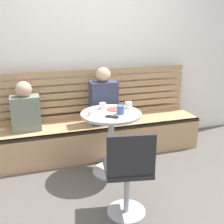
{
  "coord_description": "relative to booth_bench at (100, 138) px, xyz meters",
  "views": [
    {
      "loc": [
        -0.9,
        -2.12,
        1.69
      ],
      "look_at": [
        -0.01,
        0.66,
        0.75
      ],
      "focal_mm": 44.37,
      "sensor_mm": 36.0,
      "label": 1
    }
  ],
  "objects": [
    {
      "name": "cup_espresso_small",
      "position": [
        -0.26,
        -0.56,
        0.55
      ],
      "size": [
        0.06,
        0.06,
        0.05
      ],
      "primitive_type": "cylinder",
      "color": "silver",
      "rests_on": "cafe_table"
    },
    {
      "name": "white_chair",
      "position": [
        -0.12,
        -1.35,
        0.24
      ],
      "size": [
        0.47,
        0.47,
        0.85
      ],
      "color": "#ADADB2",
      "rests_on": "ground"
    },
    {
      "name": "person_child_left",
      "position": [
        -0.92,
        0.02,
        0.48
      ],
      "size": [
        0.34,
        0.22,
        0.6
      ],
      "color": "slate",
      "rests_on": "booth_bench"
    },
    {
      "name": "phone_on_table",
      "position": [
        -0.05,
        -0.68,
        0.52
      ],
      "size": [
        0.15,
        0.14,
        0.01
      ],
      "primitive_type": "cube",
      "rotation": [
        0.0,
        0.0,
        0.88
      ],
      "color": "black",
      "rests_on": "cafe_table"
    },
    {
      "name": "back_wall",
      "position": [
        0.0,
        0.44,
        1.23
      ],
      "size": [
        5.2,
        0.1,
        2.9
      ],
      "primitive_type": "cube",
      "color": "white",
      "rests_on": "ground"
    },
    {
      "name": "cafe_table",
      "position": [
        -0.02,
        -0.53,
        0.3
      ],
      "size": [
        0.68,
        0.68,
        0.74
      ],
      "color": "#ADADB2",
      "rests_on": "ground"
    },
    {
      "name": "cup_glass_short",
      "position": [
        0.23,
        -0.44,
        0.56
      ],
      "size": [
        0.08,
        0.08,
        0.08
      ],
      "primitive_type": "cylinder",
      "color": "silver",
      "rests_on": "cafe_table"
    },
    {
      "name": "booth_bench",
      "position": [
        0.0,
        0.0,
        0.0
      ],
      "size": [
        2.7,
        0.52,
        0.44
      ],
      "color": "tan",
      "rests_on": "ground"
    },
    {
      "name": "person_adult",
      "position": [
        0.04,
        -0.01,
        0.54
      ],
      "size": [
        0.34,
        0.22,
        0.73
      ],
      "color": "#333851",
      "rests_on": "booth_bench"
    },
    {
      "name": "booth_backrest",
      "position": [
        0.0,
        0.24,
        0.56
      ],
      "size": [
        2.65,
        0.04,
        0.67
      ],
      "color": "#A68157",
      "rests_on": "booth_bench"
    },
    {
      "name": "ground",
      "position": [
        0.0,
        -1.2,
        -0.22
      ],
      "size": [
        8.0,
        8.0,
        0.0
      ],
      "primitive_type": "plane",
      "color": "#514C47"
    },
    {
      "name": "cup_mug_blue",
      "position": [
        0.07,
        -0.6,
        0.57
      ],
      "size": [
        0.08,
        0.08,
        0.09
      ],
      "primitive_type": "cylinder",
      "color": "#3D5B9E",
      "rests_on": "cafe_table"
    },
    {
      "name": "plate_small",
      "position": [
        0.05,
        -0.43,
        0.52
      ],
      "size": [
        0.17,
        0.17,
        0.01
      ],
      "primitive_type": "cylinder",
      "color": "#DB4C42",
      "rests_on": "cafe_table"
    },
    {
      "name": "cup_ceramic_white",
      "position": [
        -0.06,
        -0.35,
        0.55
      ],
      "size": [
        0.08,
        0.08,
        0.07
      ],
      "primitive_type": "cylinder",
      "color": "white",
      "rests_on": "cafe_table"
    }
  ]
}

